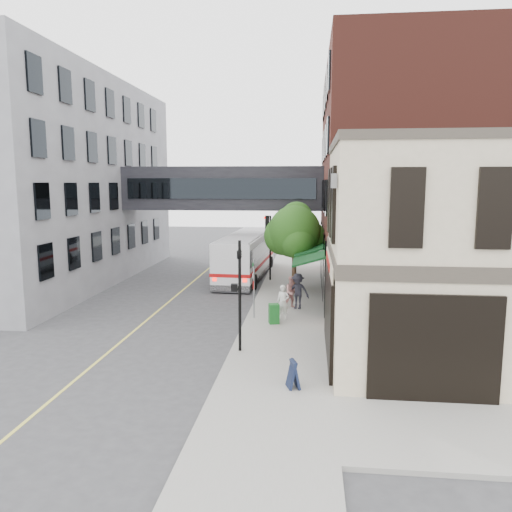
% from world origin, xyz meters
% --- Properties ---
extents(ground, '(120.00, 120.00, 0.00)m').
position_xyz_m(ground, '(0.00, 0.00, 0.00)').
color(ground, '#38383A').
rests_on(ground, ground).
extents(sidewalk_main, '(4.00, 60.00, 0.15)m').
position_xyz_m(sidewalk_main, '(2.00, 14.00, 0.07)').
color(sidewalk_main, gray).
rests_on(sidewalk_main, ground).
extents(corner_building, '(10.19, 8.12, 8.45)m').
position_xyz_m(corner_building, '(8.97, 2.00, 4.21)').
color(corner_building, '#BDAE90').
rests_on(corner_building, ground).
extents(brick_building, '(13.76, 18.00, 14.00)m').
position_xyz_m(brick_building, '(9.98, 15.00, 6.99)').
color(brick_building, '#4C1F17').
rests_on(brick_building, ground).
extents(opposite_building, '(14.00, 24.00, 14.00)m').
position_xyz_m(opposite_building, '(-17.00, 16.00, 7.00)').
color(opposite_building, slate).
rests_on(opposite_building, ground).
extents(skyway_bridge, '(14.00, 3.18, 3.00)m').
position_xyz_m(skyway_bridge, '(-3.00, 18.00, 6.50)').
color(skyway_bridge, black).
rests_on(skyway_bridge, ground).
extents(traffic_signal_near, '(0.44, 0.22, 4.60)m').
position_xyz_m(traffic_signal_near, '(0.37, 2.00, 2.98)').
color(traffic_signal_near, black).
rests_on(traffic_signal_near, sidewalk_main).
extents(traffic_signal_far, '(0.53, 0.28, 4.50)m').
position_xyz_m(traffic_signal_far, '(0.26, 17.00, 3.34)').
color(traffic_signal_far, black).
rests_on(traffic_signal_far, sidewalk_main).
extents(street_sign_pole, '(0.08, 0.75, 3.00)m').
position_xyz_m(street_sign_pole, '(0.39, 7.00, 1.93)').
color(street_sign_pole, gray).
rests_on(street_sign_pole, sidewalk_main).
extents(street_tree, '(3.80, 3.20, 5.60)m').
position_xyz_m(street_tree, '(2.19, 13.22, 3.91)').
color(street_tree, '#382619').
rests_on(street_tree, sidewalk_main).
extents(lane_marking, '(0.12, 40.00, 0.01)m').
position_xyz_m(lane_marking, '(-5.00, 10.00, 0.01)').
color(lane_marking, '#D8CC4C').
rests_on(lane_marking, ground).
extents(bus, '(3.31, 11.78, 3.14)m').
position_xyz_m(bus, '(-1.48, 18.59, 1.76)').
color(bus, white).
rests_on(bus, ground).
extents(pedestrian_a, '(0.68, 0.49, 1.72)m').
position_xyz_m(pedestrian_a, '(1.86, 6.93, 1.01)').
color(pedestrian_a, silver).
rests_on(pedestrian_a, sidewalk_main).
extents(pedestrian_b, '(1.03, 0.94, 1.73)m').
position_xyz_m(pedestrian_b, '(2.22, 9.25, 1.02)').
color(pedestrian_b, tan).
rests_on(pedestrian_b, sidewalk_main).
extents(pedestrian_c, '(1.37, 0.96, 1.93)m').
position_xyz_m(pedestrian_c, '(2.54, 9.08, 1.11)').
color(pedestrian_c, '#21212A').
rests_on(pedestrian_c, sidewalk_main).
extents(newspaper_box, '(0.57, 0.53, 0.96)m').
position_xyz_m(newspaper_box, '(1.48, 6.09, 0.63)').
color(newspaper_box, '#155D1E').
rests_on(newspaper_box, sidewalk_main).
extents(sandwich_board, '(0.49, 0.61, 0.95)m').
position_xyz_m(sandwich_board, '(2.68, -1.50, 0.62)').
color(sandwich_board, '#111933').
rests_on(sandwich_board, sidewalk_main).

